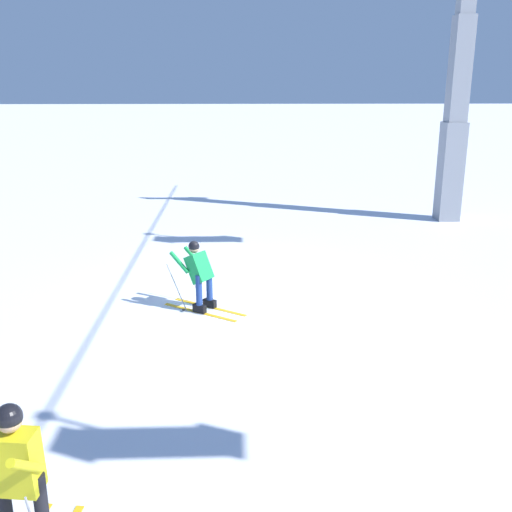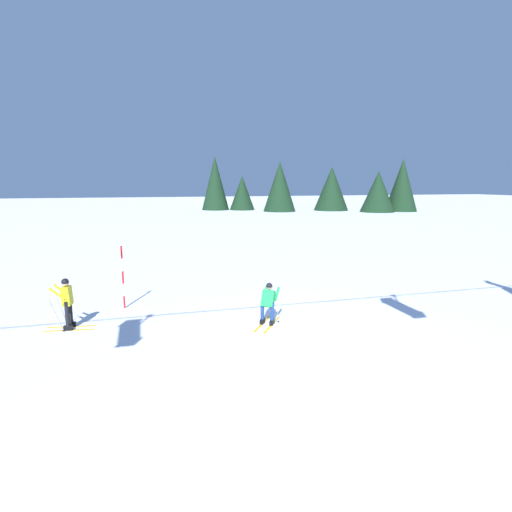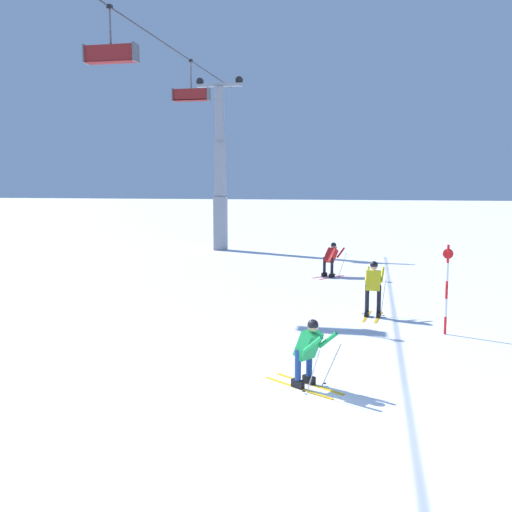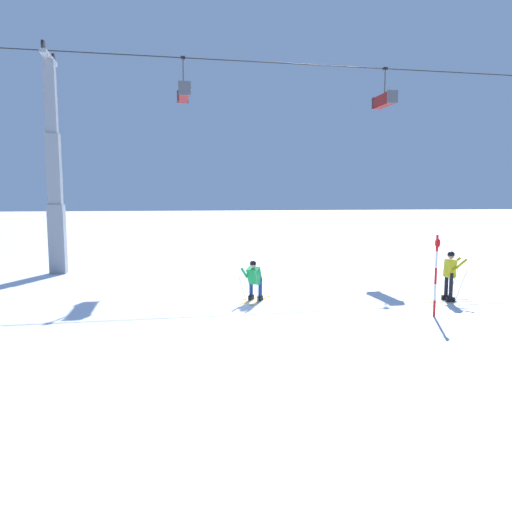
# 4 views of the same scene
# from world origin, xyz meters

# --- Properties ---
(ground_plane) EXTENTS (260.00, 260.00, 0.00)m
(ground_plane) POSITION_xyz_m (0.00, 0.00, 0.00)
(ground_plane) COLOR white
(skier_carving_main) EXTENTS (1.38, 1.73, 1.55)m
(skier_carving_main) POSITION_xyz_m (1.08, -0.81, 0.81)
(skier_carving_main) COLOR yellow
(skier_carving_main) RESTS_ON ground_plane
(lift_tower_near) EXTENTS (0.72, 2.46, 10.38)m
(lift_tower_near) POSITION_xyz_m (-6.92, 7.16, 4.33)
(lift_tower_near) COLOR gray
(lift_tower_near) RESTS_ON ground_plane
(skier_distant_downhill) EXTENTS (1.65, 0.74, 1.78)m
(skier_distant_downhill) POSITION_xyz_m (7.74, -2.09, 1.02)
(skier_distant_downhill) COLOR yellow
(skier_distant_downhill) RESTS_ON ground_plane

